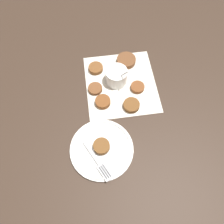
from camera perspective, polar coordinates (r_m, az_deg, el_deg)
name	(u,v)px	position (r m, az deg, el deg)	size (l,w,h in m)	color
ground_plane	(124,90)	(0.90, 3.14, 5.85)	(4.00, 4.00, 0.00)	#38281E
napkin	(121,83)	(0.92, 2.31, 7.45)	(0.33, 0.30, 0.00)	silver
sauce_bowl	(116,77)	(0.90, 1.17, 9.25)	(0.10, 0.09, 0.12)	white
fritter_0	(126,60)	(0.97, 3.73, 13.31)	(0.08, 0.08, 0.02)	brown
fritter_1	(95,89)	(0.89, -4.41, 6.10)	(0.06, 0.06, 0.01)	brown
fritter_2	(131,105)	(0.85, 5.09, 1.78)	(0.06, 0.06, 0.02)	brown
fritter_3	(137,86)	(0.90, 6.64, 6.69)	(0.06, 0.06, 0.02)	brown
fritter_4	(96,68)	(0.95, -4.26, 11.34)	(0.06, 0.06, 0.02)	brown
fritter_5	(103,102)	(0.86, -2.42, 2.70)	(0.06, 0.06, 0.02)	brown
serving_plate	(102,149)	(0.79, -2.71, -9.63)	(0.23, 0.23, 0.02)	white
fritter_on_plate	(102,146)	(0.77, -2.76, -8.91)	(0.06, 0.06, 0.02)	brown
fork	(99,164)	(0.76, -3.30, -13.40)	(0.15, 0.10, 0.00)	silver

